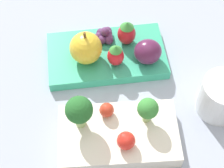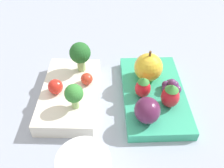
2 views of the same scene
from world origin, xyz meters
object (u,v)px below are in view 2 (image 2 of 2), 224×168
(bento_box_savoury, at_px, (70,94))
(cherry_tomato_1, at_px, (87,79))
(strawberry_0, at_px, (143,87))
(plum, at_px, (147,110))
(broccoli_floret_1, at_px, (80,54))
(cherry_tomato_0, at_px, (56,86))
(broccoli_floret_0, at_px, (74,94))
(grape_cluster, at_px, (171,87))
(apple, at_px, (148,67))
(strawberry_1, at_px, (170,96))
(bento_box_fruit, at_px, (153,94))

(bento_box_savoury, distance_m, cherry_tomato_1, 0.04)
(strawberry_0, distance_m, plum, 0.06)
(broccoli_floret_1, bearing_deg, cherry_tomato_0, 144.63)
(broccoli_floret_0, xyz_separation_m, grape_cluster, (0.04, -0.18, -0.03))
(apple, bearing_deg, cherry_tomato_0, 103.15)
(cherry_tomato_0, distance_m, plum, 0.17)
(broccoli_floret_0, height_order, strawberry_1, broccoli_floret_0)
(cherry_tomato_0, distance_m, apple, 0.18)
(bento_box_savoury, relative_size, cherry_tomato_1, 8.31)
(bento_box_savoury, height_order, broccoli_floret_1, broccoli_floret_1)
(broccoli_floret_0, height_order, cherry_tomato_1, broccoli_floret_0)
(broccoli_floret_0, relative_size, broccoli_floret_1, 0.78)
(broccoli_floret_0, relative_size, cherry_tomato_1, 2.15)
(bento_box_fruit, bearing_deg, apple, 13.00)
(strawberry_1, bearing_deg, cherry_tomato_0, 80.76)
(strawberry_1, bearing_deg, broccoli_floret_1, 59.53)
(grape_cluster, bearing_deg, broccoli_floret_0, 103.76)
(bento_box_fruit, height_order, strawberry_0, strawberry_0)
(broccoli_floret_1, bearing_deg, broccoli_floret_0, 177.05)
(broccoli_floret_1, relative_size, cherry_tomato_1, 2.77)
(bento_box_savoury, relative_size, plum, 3.98)
(broccoli_floret_1, height_order, strawberry_1, broccoli_floret_1)
(cherry_tomato_0, distance_m, strawberry_1, 0.21)
(apple, bearing_deg, plum, 171.22)
(broccoli_floret_1, distance_m, strawberry_0, 0.14)
(strawberry_0, xyz_separation_m, strawberry_1, (-0.03, -0.05, 0.00))
(broccoli_floret_1, height_order, plum, broccoli_floret_1)
(broccoli_floret_1, relative_size, strawberry_0, 1.42)
(bento_box_fruit, height_order, cherry_tomato_0, cherry_tomato_0)
(plum, bearing_deg, broccoli_floret_0, 79.00)
(bento_box_savoury, relative_size, apple, 2.88)
(broccoli_floret_0, height_order, grape_cluster, broccoli_floret_0)
(broccoli_floret_0, bearing_deg, cherry_tomato_0, 44.15)
(broccoli_floret_1, distance_m, cherry_tomato_1, 0.05)
(bento_box_fruit, relative_size, cherry_tomato_0, 7.54)
(broccoli_floret_0, height_order, cherry_tomato_0, broccoli_floret_0)
(cherry_tomato_0, bearing_deg, strawberry_1, -99.24)
(broccoli_floret_0, bearing_deg, strawberry_1, -87.83)
(bento_box_fruit, bearing_deg, strawberry_0, 117.58)
(cherry_tomato_1, distance_m, plum, 0.13)
(bento_box_savoury, bearing_deg, cherry_tomato_0, 105.06)
(broccoli_floret_0, distance_m, cherry_tomato_0, 0.06)
(broccoli_floret_1, height_order, strawberry_0, broccoli_floret_1)
(bento_box_savoury, xyz_separation_m, grape_cluster, (-0.00, -0.19, 0.01))
(bento_box_fruit, bearing_deg, plum, 160.33)
(broccoli_floret_1, distance_m, strawberry_1, 0.19)
(bento_box_savoury, bearing_deg, cherry_tomato_1, -67.26)
(strawberry_1, bearing_deg, plum, 123.84)
(strawberry_1, height_order, grape_cluster, strawberry_1)
(broccoli_floret_1, height_order, cherry_tomato_1, broccoli_floret_1)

